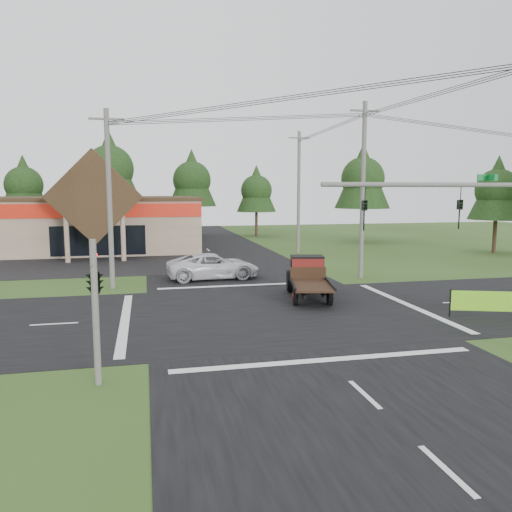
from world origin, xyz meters
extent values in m
plane|color=#2F4619|center=(0.00, 0.00, 0.00)|extent=(120.00, 120.00, 0.00)
cube|color=black|center=(0.00, 0.00, 0.01)|extent=(12.00, 120.00, 0.02)
cube|color=black|center=(0.00, 0.00, 0.01)|extent=(120.00, 12.00, 0.02)
cube|color=black|center=(-14.00, 19.00, 0.01)|extent=(28.00, 14.00, 0.02)
cube|color=gray|center=(-16.00, 30.00, 2.50)|extent=(30.00, 15.00, 5.00)
cube|color=#352615|center=(-16.00, 30.00, 5.05)|extent=(30.40, 15.40, 0.30)
cube|color=#B11C0D|center=(-16.00, 22.45, 4.10)|extent=(30.00, 0.12, 1.20)
cube|color=#352615|center=(-10.00, 21.50, 5.30)|extent=(7.78, 4.00, 7.78)
cylinder|color=gray|center=(-12.20, 19.80, 2.00)|extent=(0.40, 0.40, 4.00)
cylinder|color=gray|center=(-7.80, 19.80, 2.00)|extent=(0.40, 0.40, 4.00)
cube|color=black|center=(-10.00, 22.48, 1.50)|extent=(8.00, 0.08, 2.60)
cylinder|color=#595651|center=(3.50, -7.50, 6.00)|extent=(8.00, 0.16, 0.16)
imported|color=black|center=(4.50, -7.50, 5.00)|extent=(0.16, 0.20, 1.00)
imported|color=black|center=(1.00, -7.50, 5.00)|extent=(0.16, 0.20, 1.00)
cube|color=#0C6626|center=(5.50, -7.50, 6.25)|extent=(0.80, 0.04, 0.22)
cylinder|color=#595651|center=(-7.50, -7.50, 2.20)|extent=(0.20, 0.20, 4.40)
imported|color=black|center=(-7.50, -7.30, 3.70)|extent=(0.53, 2.48, 1.00)
sphere|color=#FF0C0C|center=(-7.50, -7.15, 3.90)|extent=(0.18, 0.18, 0.18)
cylinder|color=#595651|center=(-8.00, 8.00, 5.25)|extent=(0.30, 0.30, 10.50)
cube|color=#595651|center=(-8.00, 8.00, 9.90)|extent=(2.00, 0.12, 0.12)
cylinder|color=#595651|center=(8.00, 8.00, 5.75)|extent=(0.30, 0.30, 11.50)
cube|color=#595651|center=(8.00, 8.00, 10.90)|extent=(2.00, 0.12, 0.12)
cylinder|color=#595651|center=(8.00, 22.00, 5.60)|extent=(0.30, 0.30, 11.20)
cube|color=#595651|center=(8.00, 22.00, 10.60)|extent=(2.00, 0.12, 0.12)
cylinder|color=#332316|center=(-20.00, 42.00, 1.75)|extent=(0.36, 0.36, 3.50)
cone|color=black|center=(-20.00, 42.00, 6.80)|extent=(5.60, 5.60, 6.60)
sphere|color=black|center=(-20.00, 42.00, 6.50)|extent=(4.40, 4.40, 4.40)
cylinder|color=#332316|center=(-10.00, 41.00, 2.27)|extent=(0.36, 0.36, 4.55)
cone|color=black|center=(-10.00, 41.00, 8.84)|extent=(7.28, 7.28, 8.58)
sphere|color=black|center=(-10.00, 41.00, 8.45)|extent=(5.72, 5.72, 5.72)
cylinder|color=#332316|center=(0.00, 42.00, 1.92)|extent=(0.36, 0.36, 3.85)
cone|color=black|center=(0.00, 42.00, 7.48)|extent=(6.16, 6.16, 7.26)
sphere|color=black|center=(0.00, 42.00, 7.15)|extent=(4.84, 4.84, 4.84)
cylinder|color=#332316|center=(8.00, 40.00, 1.57)|extent=(0.36, 0.36, 3.15)
cone|color=black|center=(8.00, 40.00, 6.12)|extent=(5.04, 5.04, 5.94)
sphere|color=black|center=(8.00, 40.00, 5.85)|extent=(3.96, 3.96, 3.96)
cylinder|color=#332316|center=(18.00, 30.00, 1.92)|extent=(0.36, 0.36, 3.85)
cone|color=black|center=(18.00, 30.00, 7.48)|extent=(6.16, 6.16, 7.26)
sphere|color=black|center=(18.00, 30.00, 7.15)|extent=(4.84, 4.84, 4.84)
cylinder|color=#332316|center=(26.00, 18.00, 1.57)|extent=(0.36, 0.36, 3.15)
cone|color=black|center=(26.00, 18.00, 6.12)|extent=(5.04, 5.04, 5.94)
sphere|color=black|center=(26.00, 18.00, 5.85)|extent=(3.96, 3.96, 3.96)
imported|color=silver|center=(-1.68, 9.88, 0.84)|extent=(6.24, 3.18, 1.69)
camera|label=1|loc=(-5.99, -22.61, 5.80)|focal=35.00mm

